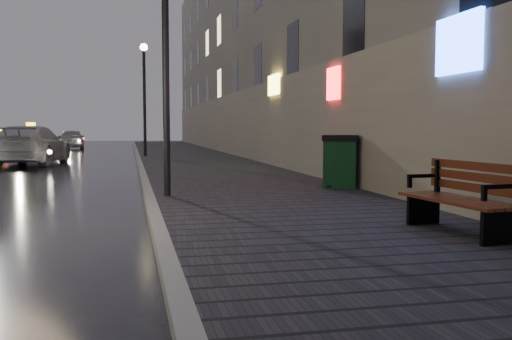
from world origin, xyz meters
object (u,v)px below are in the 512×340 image
(lamp_near, at_px, (165,27))
(car_far, at_px, (72,139))
(bench, at_px, (463,198))
(lamp_far, at_px, (144,85))
(trash_bin, at_px, (340,161))
(taxi_mid, at_px, (31,145))

(lamp_near, distance_m, car_far, 29.84)
(bench, xyz_separation_m, car_far, (-8.04, 34.31, 0.07))
(lamp_far, distance_m, trash_bin, 16.03)
(trash_bin, height_order, car_far, car_far)
(lamp_near, xyz_separation_m, lamp_far, (0.00, 16.00, 0.00))
(lamp_far, height_order, trash_bin, lamp_far)
(bench, bearing_deg, taxi_mid, 108.68)
(lamp_far, bearing_deg, bench, -80.62)
(lamp_far, distance_m, bench, 21.44)
(trash_bin, distance_m, car_far, 29.89)
(bench, distance_m, taxi_mid, 19.80)
(lamp_near, height_order, taxi_mid, lamp_near)
(lamp_near, bearing_deg, car_far, 98.88)
(lamp_near, relative_size, trash_bin, 4.43)
(lamp_far, relative_size, bench, 2.83)
(lamp_near, height_order, car_far, lamp_near)
(lamp_far, bearing_deg, taxi_mid, -147.98)
(lamp_near, height_order, lamp_far, same)
(lamp_near, relative_size, lamp_far, 1.00)
(lamp_near, distance_m, trash_bin, 4.85)
(lamp_near, xyz_separation_m, car_far, (-4.58, 29.35, -2.80))
(lamp_near, height_order, trash_bin, lamp_near)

